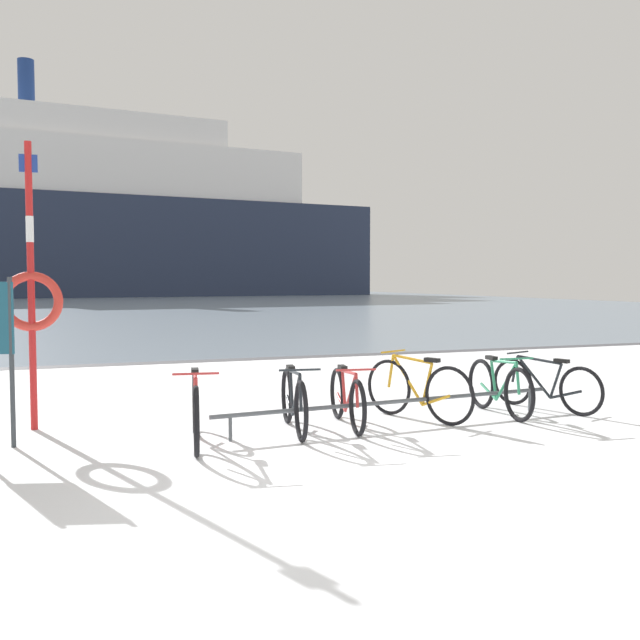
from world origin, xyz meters
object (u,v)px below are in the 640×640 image
object	(u,v)px
bicycle_5	(545,385)
bicycle_0	(196,410)
bicycle_1	(294,401)
bicycle_2	(347,399)
bicycle_4	(499,388)
rescue_post	(31,293)
ferry_ship	(112,222)
bicycle_3	(418,390)

from	to	relation	value
bicycle_5	bicycle_0	bearing A→B (deg)	-175.47
bicycle_1	bicycle_2	world-z (taller)	bicycle_1
bicycle_4	rescue_post	bearing A→B (deg)	169.15
bicycle_0	bicycle_4	bearing A→B (deg)	4.34
rescue_post	ferry_ship	xyz separation A→B (m)	(4.78, 67.39, 6.21)
bicycle_4	bicycle_5	world-z (taller)	bicycle_4
bicycle_0	bicycle_2	bearing A→B (deg)	8.72
bicycle_3	ferry_ship	bearing A→B (deg)	89.77
bicycle_5	ferry_ship	bearing A→B (deg)	91.38
bicycle_0	bicycle_3	world-z (taller)	bicycle_3
bicycle_3	bicycle_4	bearing A→B (deg)	-3.53
ferry_ship	bicycle_3	bearing A→B (deg)	-90.23
bicycle_4	bicycle_1	bearing A→B (deg)	-178.53
bicycle_5	rescue_post	world-z (taller)	rescue_post
bicycle_2	bicycle_5	world-z (taller)	bicycle_5
bicycle_3	bicycle_4	size ratio (longest dim) A/B	0.95
bicycle_1	bicycle_3	world-z (taller)	bicycle_3
bicycle_2	bicycle_3	bearing A→B (deg)	5.20
bicycle_0	ferry_ship	size ratio (longest dim) A/B	0.03
bicycle_1	bicycle_3	distance (m)	1.68
bicycle_1	bicycle_5	size ratio (longest dim) A/B	1.03
bicycle_2	bicycle_4	distance (m)	2.14
bicycle_2	bicycle_5	xyz separation A→B (m)	(2.91, 0.09, 0.00)
bicycle_1	ferry_ship	bearing A→B (deg)	88.37
bicycle_3	bicycle_5	xyz separation A→B (m)	(1.92, 0.00, -0.04)
bicycle_1	ferry_ship	xyz separation A→B (m)	(1.95, 68.54, 7.45)
rescue_post	bicycle_4	bearing A→B (deg)	-10.85
bicycle_1	ferry_ship	distance (m)	68.98
bicycle_1	bicycle_3	bearing A→B (deg)	4.90
rescue_post	bicycle_2	bearing A→B (deg)	-17.44
bicycle_5	ferry_ship	size ratio (longest dim) A/B	0.03
rescue_post	ferry_ship	distance (m)	67.84
bicycle_1	rescue_post	distance (m)	3.29
bicycle_4	bicycle_5	distance (m)	0.78
bicycle_5	bicycle_4	bearing A→B (deg)	-174.48
bicycle_0	rescue_post	world-z (taller)	rescue_post
bicycle_5	ferry_ship	xyz separation A→B (m)	(-1.64, 68.40, 7.47)
bicycle_0	bicycle_2	xyz separation A→B (m)	(1.85, 0.28, -0.03)
bicycle_2	bicycle_5	size ratio (longest dim) A/B	1.01
bicycle_2	bicycle_3	distance (m)	1.00
bicycle_1	rescue_post	bearing A→B (deg)	157.75
bicycle_2	bicycle_4	bearing A→B (deg)	0.52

